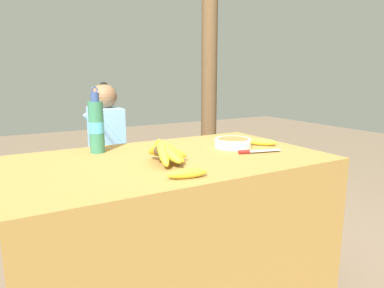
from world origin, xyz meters
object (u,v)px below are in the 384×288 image
serving_bowl (233,142)px  seated_vendor (100,143)px  water_bottle (96,126)px  wooden_bench (107,176)px  loose_banana_front (187,173)px  knife (254,151)px  banana_bunch_ripe (165,151)px  support_post_far (209,62)px  banana_bunch_green (58,165)px  loose_banana_side (262,142)px

serving_bowl → seated_vendor: size_ratio=0.18×
water_bottle → seated_vendor: size_ratio=0.29×
wooden_bench → seated_vendor: 0.28m
wooden_bench → loose_banana_front: bearing=-94.2°
knife → loose_banana_front: bearing=-143.5°
banana_bunch_ripe → support_post_far: size_ratio=0.11×
knife → banana_bunch_ripe: bearing=-169.4°
loose_banana_front → banana_bunch_green: 1.57m
water_bottle → loose_banana_side: 0.88m
loose_banana_side → knife: (-0.16, -0.12, -0.01)m
loose_banana_front → loose_banana_side: bearing=26.7°
support_post_far → banana_bunch_ripe: bearing=-128.2°
serving_bowl → loose_banana_side: serving_bowl is taller
banana_bunch_ripe → support_post_far: 1.95m
support_post_far → seated_vendor: bearing=-168.3°
serving_bowl → wooden_bench: (-0.37, 1.15, -0.43)m
water_bottle → loose_banana_front: (0.17, -0.60, -0.11)m
loose_banana_front → support_post_far: 2.15m
loose_banana_side → banana_bunch_green: 1.52m
wooden_bench → banana_bunch_green: 0.38m
loose_banana_front → knife: (0.49, 0.20, -0.01)m
banana_bunch_ripe → banana_bunch_green: banana_bunch_ripe is taller
banana_bunch_ripe → water_bottle: water_bottle is taller
water_bottle → banana_bunch_green: (-0.06, 0.92, -0.40)m
banana_bunch_ripe → seated_vendor: (0.05, 1.26, -0.19)m
knife → wooden_bench: 1.43m
serving_bowl → seated_vendor: (-0.42, 1.12, -0.16)m
loose_banana_side → support_post_far: bearing=68.7°
banana_bunch_green → knife: bearing=-61.2°
seated_vendor → loose_banana_front: bearing=87.1°
loose_banana_side → seated_vendor: (-0.58, 1.16, -0.15)m
support_post_far → water_bottle: bearing=-140.6°
banana_bunch_ripe → wooden_bench: size_ratio=0.20×
wooden_bench → banana_bunch_green: size_ratio=5.93×
loose_banana_side → support_post_far: support_post_far is taller
loose_banana_front → banana_bunch_green: (-0.24, 1.52, -0.29)m
support_post_far → serving_bowl: bearing=-117.7°
seated_vendor → knife: bearing=107.7°
banana_bunch_ripe → knife: (0.47, -0.03, -0.05)m
serving_bowl → loose_banana_side: (0.17, -0.04, -0.01)m
seated_vendor → support_post_far: size_ratio=0.43×
water_bottle → seated_vendor: (0.24, 0.89, -0.26)m
wooden_bench → loose_banana_side: bearing=-65.8°
loose_banana_front → knife: 0.53m
water_bottle → support_post_far: bearing=39.4°
banana_bunch_ripe → loose_banana_side: banana_bunch_ripe is taller
loose_banana_side → wooden_bench: loose_banana_side is taller
loose_banana_side → support_post_far: 1.57m
banana_bunch_green → wooden_bench: bearing=-0.1°
serving_bowl → support_post_far: bearing=62.3°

